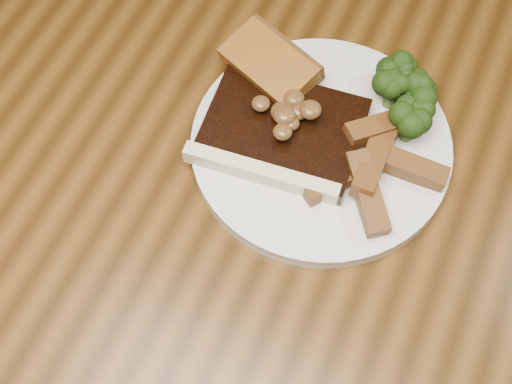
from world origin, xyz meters
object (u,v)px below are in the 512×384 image
plate (321,146)px  garlic_bread (269,76)px  steak (282,132)px  potato_wedges (392,161)px  dining_table (244,232)px

plate → garlic_bread: 0.09m
plate → garlic_bread: (-0.08, 0.05, 0.02)m
plate → garlic_bread: garlic_bread is taller
steak → potato_wedges: bearing=0.8°
potato_wedges → plate: bearing=-178.2°
steak → garlic_bread: bearing=119.1°
dining_table → potato_wedges: (0.12, 0.08, 0.12)m
garlic_bread → steak: bearing=-33.3°
plate → steak: 0.04m
dining_table → plate: 0.14m
steak → potato_wedges: 0.11m
steak → garlic_bread: size_ratio=1.58×
dining_table → garlic_bread: 0.17m
dining_table → steak: (0.01, 0.07, 0.12)m
steak → garlic_bread: steak is taller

